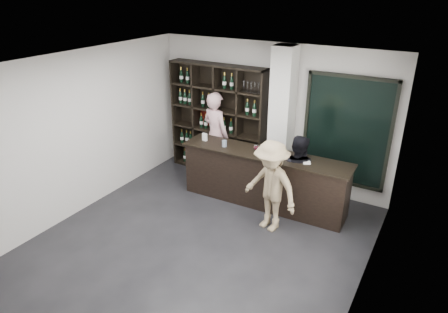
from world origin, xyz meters
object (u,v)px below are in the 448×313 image
Objects in this scene: wine_shelf at (218,120)px; taster_pink at (216,135)px; taster_black at (296,174)px; tasting_counter at (264,179)px; customer at (271,186)px.

wine_shelf is 0.32m from taster_pink.
wine_shelf is 1.62× the size of taster_black.
wine_shelf is 2.27m from taster_black.
taster_pink reaches higher than tasting_counter.
wine_shelf is 1.83m from tasting_counter.
tasting_counter is at bearing 171.58° from taster_pink.
taster_pink is at bearing 160.60° from customer.
taster_pink reaches higher than customer.
customer is at bearing -37.94° from wine_shelf.
taster_pink is 1.15× the size of customer.
wine_shelf is at bearing 158.15° from customer.
taster_pink is 2.13m from taster_black.
tasting_counter is (1.50, -0.82, -0.67)m from wine_shelf.
tasting_counter is 2.16× the size of taster_black.
tasting_counter is 0.64m from taster_black.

